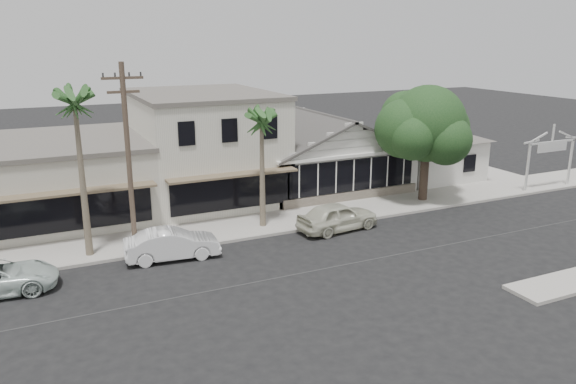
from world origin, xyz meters
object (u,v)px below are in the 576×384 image
utility_pole (128,157)px  car_0 (338,216)px  car_1 (172,244)px  shade_tree (424,126)px  arch_sign (552,144)px

utility_pole → car_0: (10.48, -0.93, -4.02)m
utility_pole → car_1: size_ratio=2.07×
shade_tree → utility_pole: bearing=-174.6°
utility_pole → shade_tree: bearing=5.4°
utility_pole → car_1: 4.48m
arch_sign → car_0: arch_sign is taller
arch_sign → shade_tree: (-9.38, 1.61, 1.63)m
arch_sign → shade_tree: bearing=170.2°
car_0 → shade_tree: shade_tree is taller
utility_pole → shade_tree: utility_pole is taller
car_1 → car_0: bearing=-83.2°
car_1 → shade_tree: (16.52, 2.82, 4.07)m
car_0 → car_1: 8.99m
utility_pole → car_1: utility_pole is taller
car_0 → arch_sign: bearing=-93.1°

